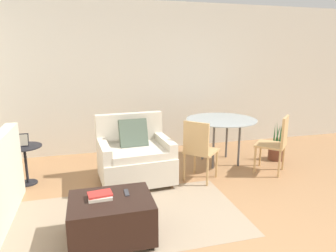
# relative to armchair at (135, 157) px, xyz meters

# --- Properties ---
(ground_plane) EXTENTS (20.00, 20.00, 0.00)m
(ground_plane) POSITION_rel_armchair_xyz_m (0.57, -1.84, -0.36)
(ground_plane) COLOR #A3754C
(wall_back) EXTENTS (12.00, 0.06, 2.75)m
(wall_back) POSITION_rel_armchair_xyz_m (0.57, 1.52, 1.01)
(wall_back) COLOR beige
(wall_back) RESTS_ON ground_plane
(area_rug) EXTENTS (2.54, 1.45, 0.01)m
(area_rug) POSITION_rel_armchair_xyz_m (-0.22, -1.00, -0.36)
(area_rug) COLOR gray
(area_rug) RESTS_ON ground_plane
(armchair) EXTENTS (1.05, 0.92, 0.95)m
(armchair) POSITION_rel_armchair_xyz_m (0.00, 0.00, 0.00)
(armchair) COLOR beige
(armchair) RESTS_ON ground_plane
(ottoman) EXTENTS (0.80, 0.62, 0.44)m
(ottoman) POSITION_rel_armchair_xyz_m (-0.45, -1.36, -0.13)
(ottoman) COLOR black
(ottoman) RESTS_ON ground_plane
(book_stack) EXTENTS (0.24, 0.18, 0.05)m
(book_stack) POSITION_rel_armchair_xyz_m (-0.55, -1.32, 0.10)
(book_stack) COLOR beige
(book_stack) RESTS_ON ottoman
(tv_remote_primary) EXTENTS (0.04, 0.15, 0.01)m
(tv_remote_primary) POSITION_rel_armchair_xyz_m (-0.28, -1.28, 0.08)
(tv_remote_primary) COLOR #333338
(tv_remote_primary) RESTS_ON ottoman
(side_table) EXTENTS (0.47, 0.47, 0.56)m
(side_table) POSITION_rel_armchair_xyz_m (-1.50, 0.30, 0.03)
(side_table) COLOR black
(side_table) RESTS_ON ground_plane
(picture_frame) EXTENTS (0.14, 0.07, 0.18)m
(picture_frame) POSITION_rel_armchair_xyz_m (-1.50, 0.30, 0.28)
(picture_frame) COLOR black
(picture_frame) RESTS_ON side_table
(dining_table) EXTENTS (1.17, 1.17, 0.76)m
(dining_table) POSITION_rel_armchair_xyz_m (1.52, 0.39, 0.32)
(dining_table) COLOR #99A8AD
(dining_table) RESTS_ON ground_plane
(dining_chair_near_left) EXTENTS (0.59, 0.59, 0.90)m
(dining_chair_near_left) POSITION_rel_armchair_xyz_m (0.88, -0.25, 0.15)
(dining_chair_near_left) COLOR tan
(dining_chair_near_left) RESTS_ON ground_plane
(dining_chair_near_right) EXTENTS (0.59, 0.59, 0.90)m
(dining_chair_near_right) POSITION_rel_armchair_xyz_m (2.16, -0.25, 0.15)
(dining_chair_near_right) COLOR tan
(dining_chair_near_right) RESTS_ON ground_plane
(potted_plant_small) EXTENTS (0.27, 0.27, 0.69)m
(potted_plant_small) POSITION_rel_armchair_xyz_m (2.54, 0.27, -0.19)
(potted_plant_small) COLOR brown
(potted_plant_small) RESTS_ON ground_plane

